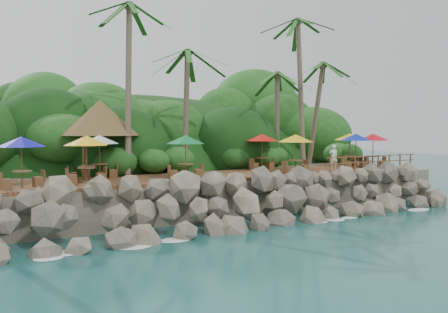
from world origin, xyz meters
TOP-DOWN VIEW (x-y plane):
  - ground at (0.00, 0.00)m, footprint 140.00×140.00m
  - land_base at (0.00, 16.00)m, footprint 32.00×25.20m
  - jungle_hill at (0.00, 23.50)m, footprint 44.80×28.00m
  - seawall at (0.00, 2.00)m, footprint 29.00×4.00m
  - terrace at (0.00, 6.00)m, footprint 26.00×5.00m
  - jungle_foliage at (0.00, 15.00)m, footprint 44.00×16.00m
  - foam_line at (0.00, 0.30)m, footprint 25.20×0.80m
  - palms at (0.58, 8.78)m, footprint 30.81×7.26m
  - palapa at (-6.57, 9.80)m, footprint 4.75×4.75m
  - dining_clusters at (0.23, 5.74)m, footprint 25.86×5.46m
  - railing at (10.40, 3.65)m, footprint 8.30×0.10m
  - waiter at (8.55, 5.51)m, footprint 0.71×0.58m

SIDE VIEW (x-z plane):
  - ground at x=0.00m, z-range 0.00..0.00m
  - jungle_hill at x=0.00m, z-range -7.70..7.70m
  - jungle_foliage at x=0.00m, z-range -6.00..6.00m
  - foam_line at x=0.00m, z-range 0.00..0.06m
  - land_base at x=0.00m, z-range 0.00..2.10m
  - seawall at x=0.00m, z-range 0.00..2.30m
  - terrace at x=0.00m, z-range 2.10..2.30m
  - railing at x=10.40m, z-range 2.41..3.41m
  - waiter at x=8.55m, z-range 2.30..4.00m
  - dining_clusters at x=0.23m, z-range 3.11..5.56m
  - palapa at x=-6.57m, z-range 3.49..8.09m
  - palms at x=0.58m, z-range 5.19..17.44m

